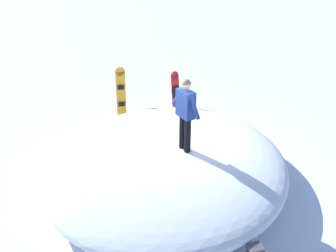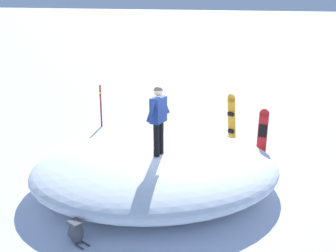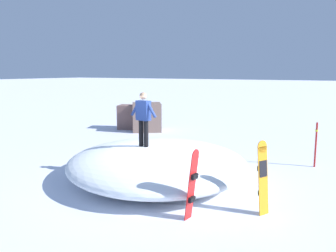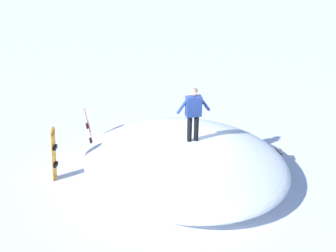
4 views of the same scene
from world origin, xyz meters
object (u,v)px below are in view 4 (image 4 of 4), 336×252
(snowboard_primary_upright, at_px, (89,131))
(backpack_near, at_px, (278,157))
(snowboarder_standing, at_px, (193,111))
(snowboard_secondary_upright, at_px, (54,153))

(snowboard_primary_upright, distance_m, backpack_near, 5.88)
(snowboarder_standing, relative_size, snowboard_secondary_upright, 0.96)
(snowboard_secondary_upright, bearing_deg, snowboarder_standing, -103.40)
(backpack_near, bearing_deg, snowboard_primary_upright, 62.31)
(snowboarder_standing, height_order, backpack_near, snowboarder_standing)
(snowboard_secondary_upright, bearing_deg, snowboard_primary_upright, -47.38)
(snowboarder_standing, bearing_deg, backpack_near, -105.22)
(snowboarder_standing, bearing_deg, snowboard_secondary_upright, 76.60)
(snowboarder_standing, xyz_separation_m, snowboard_secondary_upright, (0.91, 3.83, -1.02))
(backpack_near, bearing_deg, snowboarder_standing, 74.78)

